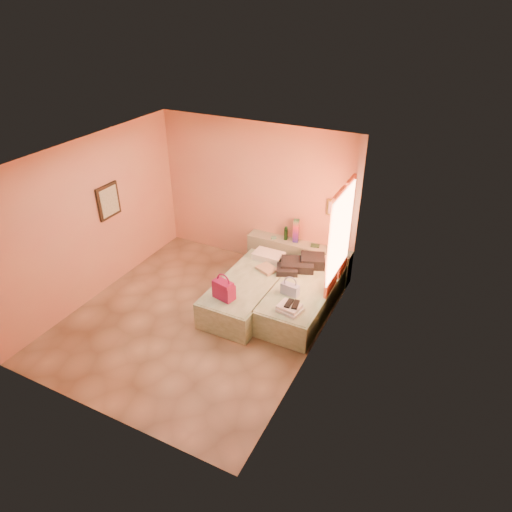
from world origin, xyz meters
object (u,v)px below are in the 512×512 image
at_px(headboard_ledge, 298,258).
at_px(water_bottle, 286,233).
at_px(towel_stack, 290,309).
at_px(bed_left, 249,292).
at_px(bed_right, 302,299).
at_px(flower_vase, 338,244).
at_px(magenta_handbag, 224,290).
at_px(green_book, 315,246).
at_px(blue_handbag, 290,289).

distance_m(headboard_ledge, water_bottle, 0.54).
distance_m(water_bottle, towel_stack, 2.07).
bearing_deg(towel_stack, bed_left, 153.07).
distance_m(bed_right, flower_vase, 1.30).
relative_size(headboard_ledge, flower_vase, 7.07).
bearing_deg(bed_left, towel_stack, -26.57).
height_order(headboard_ledge, bed_left, headboard_ledge).
bearing_deg(bed_left, headboard_ledge, 74.79).
distance_m(headboard_ledge, magenta_handbag, 2.07).
height_order(bed_left, magenta_handbag, magenta_handbag).
bearing_deg(magenta_handbag, green_book, 80.50).
bearing_deg(headboard_ledge, flower_vase, 3.20).
distance_m(bed_right, blue_handbag, 0.47).
bearing_deg(magenta_handbag, bed_left, 92.22).
bearing_deg(towel_stack, flower_vase, 85.46).
xyz_separation_m(water_bottle, green_book, (0.60, 0.00, -0.12)).
bearing_deg(magenta_handbag, headboard_ledge, 88.56).
bearing_deg(towel_stack, green_book, 98.58).
xyz_separation_m(green_book, towel_stack, (0.28, -1.86, -0.11)).
bearing_deg(headboard_ledge, bed_right, -64.78).
height_order(headboard_ledge, magenta_handbag, magenta_handbag).
bearing_deg(flower_vase, bed_right, -100.94).
distance_m(headboard_ledge, bed_right, 1.23).
xyz_separation_m(headboard_ledge, towel_stack, (0.60, -1.84, 0.23)).
distance_m(bed_left, magenta_handbag, 0.77).
relative_size(bed_left, flower_vase, 6.89).
height_order(bed_left, blue_handbag, blue_handbag).
distance_m(headboard_ledge, green_book, 0.46).
bearing_deg(magenta_handbag, towel_stack, 20.01).
relative_size(green_book, magenta_handbag, 0.46).
xyz_separation_m(flower_vase, blue_handbag, (-0.33, -1.46, -0.20)).
distance_m(flower_vase, towel_stack, 1.90).
distance_m(blue_handbag, towel_stack, 0.46).
bearing_deg(bed_left, flower_vase, 51.37).
height_order(bed_left, green_book, green_book).
xyz_separation_m(bed_right, magenta_handbag, (-1.02, -0.87, 0.41)).
height_order(flower_vase, blue_handbag, flower_vase).
bearing_deg(flower_vase, water_bottle, -178.89).
distance_m(water_bottle, magenta_handbag, 2.02).
distance_m(bed_left, blue_handbag, 0.87).
height_order(flower_vase, towel_stack, flower_vase).
bearing_deg(bed_right, blue_handbag, -109.06).
distance_m(headboard_ledge, bed_left, 1.40).
height_order(bed_left, water_bottle, water_bottle).
relative_size(water_bottle, magenta_handbag, 0.76).
distance_m(flower_vase, magenta_handbag, 2.38).
xyz_separation_m(water_bottle, towel_stack, (0.88, -1.86, -0.23)).
bearing_deg(bed_right, green_book, 100.68).
distance_m(headboard_ledge, towel_stack, 1.95).
bearing_deg(green_book, bed_left, -130.53).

